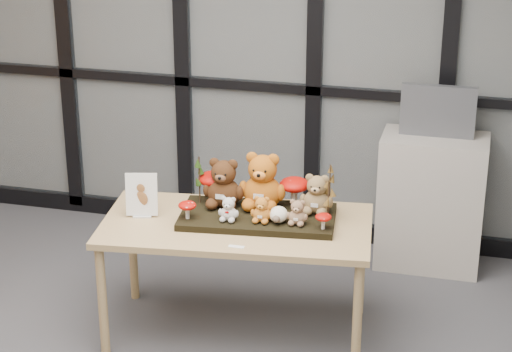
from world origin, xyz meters
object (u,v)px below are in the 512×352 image
(mushroom_front_right, at_px, (323,220))
(mushroom_back_left, at_px, (213,185))
(cabinet, at_px, (431,202))
(plush_cream_hedgehog, at_px, (279,214))
(diorama_tray, at_px, (258,217))
(bear_white_bow, at_px, (229,207))
(mushroom_back_right, at_px, (294,191))
(display_table, at_px, (236,234))
(bear_pooh_yellow, at_px, (263,177))
(bear_tan_back, at_px, (317,192))
(sign_holder, at_px, (142,198))
(bear_beige_small, at_px, (297,211))
(bear_brown_medium, at_px, (224,180))
(bear_small_yellow, at_px, (262,208))
(mushroom_front_left, at_px, (187,209))
(monitor, at_px, (438,111))

(mushroom_front_right, bearing_deg, mushroom_back_left, 161.95)
(cabinet, bearing_deg, plush_cream_hedgehog, -122.66)
(diorama_tray, xyz_separation_m, cabinet, (0.86, 1.06, -0.26))
(bear_white_bow, bearing_deg, mushroom_back_right, 35.40)
(display_table, distance_m, plush_cream_hedgehog, 0.28)
(bear_pooh_yellow, bearing_deg, mushroom_back_left, 170.29)
(cabinet, bearing_deg, mushroom_back_left, -140.59)
(bear_white_bow, distance_m, cabinet, 1.58)
(bear_tan_back, height_order, plush_cream_hedgehog, bear_tan_back)
(bear_tan_back, height_order, sign_holder, bear_tan_back)
(bear_beige_small, distance_m, mushroom_front_right, 0.15)
(plush_cream_hedgehog, xyz_separation_m, sign_holder, (-0.76, -0.03, 0.03))
(bear_brown_medium, distance_m, bear_small_yellow, 0.31)
(bear_pooh_yellow, distance_m, cabinet, 1.37)
(mushroom_front_left, height_order, sign_holder, sign_holder)
(display_table, height_order, diorama_tray, diorama_tray)
(bear_beige_small, bearing_deg, mushroom_back_left, 153.31)
(bear_brown_medium, relative_size, mushroom_front_left, 2.83)
(diorama_tray, height_order, cabinet, cabinet)
(mushroom_back_right, distance_m, cabinet, 1.21)
(mushroom_front_left, bearing_deg, bear_beige_small, 7.69)
(monitor, bearing_deg, bear_tan_back, -119.84)
(bear_pooh_yellow, bearing_deg, diorama_tray, -97.67)
(bear_tan_back, height_order, mushroom_back_right, bear_tan_back)
(bear_small_yellow, height_order, monitor, monitor)
(bear_tan_back, bearing_deg, mushroom_back_right, 153.40)
(bear_brown_medium, height_order, plush_cream_hedgehog, bear_brown_medium)
(plush_cream_hedgehog, xyz_separation_m, mushroom_front_right, (0.25, -0.02, -0.00))
(bear_brown_medium, height_order, monitor, monitor)
(diorama_tray, height_order, bear_pooh_yellow, bear_pooh_yellow)
(bear_brown_medium, height_order, mushroom_back_right, bear_brown_medium)
(bear_small_yellow, relative_size, bear_beige_small, 1.04)
(bear_white_bow, bearing_deg, sign_holder, 172.73)
(bear_brown_medium, xyz_separation_m, monitor, (1.07, 1.02, 0.17))
(plush_cream_hedgehog, bearing_deg, mushroom_front_left, -178.01)
(mushroom_back_right, bearing_deg, sign_holder, -161.60)
(bear_small_yellow, relative_size, mushroom_front_right, 1.66)
(display_table, bearing_deg, monitor, 43.22)
(display_table, height_order, bear_beige_small, bear_beige_small)
(bear_tan_back, xyz_separation_m, mushroom_back_left, (-0.59, 0.01, -0.03))
(bear_white_bow, height_order, monitor, monitor)
(bear_white_bow, height_order, mushroom_back_right, mushroom_back_right)
(bear_white_bow, height_order, mushroom_front_right, bear_white_bow)
(diorama_tray, bearing_deg, bear_beige_small, -23.71)
(diorama_tray, height_order, bear_tan_back, bear_tan_back)
(bear_white_bow, xyz_separation_m, mushroom_front_left, (-0.22, -0.03, -0.02))
(diorama_tray, bearing_deg, monitor, 44.67)
(bear_pooh_yellow, bearing_deg, plush_cream_hedgehog, -60.23)
(bear_white_bow, height_order, mushroom_front_left, bear_white_bow)
(bear_small_yellow, bearing_deg, diorama_tray, 110.46)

